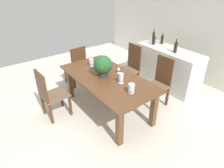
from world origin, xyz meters
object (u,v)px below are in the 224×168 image
at_px(chair_head_end, 77,65).
at_px(wine_glass, 119,69).
at_px(chair_far_right, 160,80).
at_px(wine_bottle_clear, 176,47).
at_px(wine_bottle_dark, 153,37).
at_px(crystal_vase_right, 131,88).
at_px(kitchen_counter, 167,67).
at_px(chair_near_left, 49,93).
at_px(flower_centerpiece, 103,65).
at_px(wine_bottle_tall, 162,40).
at_px(chair_far_left, 131,65).
at_px(crystal_vase_left, 121,77).
at_px(wine_bottle_green, 154,40).
at_px(dining_table, 107,83).
at_px(crystal_vase_center_near, 91,62).

xyz_separation_m(chair_head_end, wine_glass, (1.28, 0.27, 0.31)).
height_order(chair_far_right, wine_bottle_clear, wine_bottle_clear).
bearing_deg(chair_far_right, wine_bottle_dark, 137.20).
xyz_separation_m(crystal_vase_right, kitchen_counter, (-0.69, 1.76, -0.38)).
relative_size(chair_near_left, flower_centerpiece, 2.45).
bearing_deg(chair_near_left, wine_bottle_tall, -94.22).
distance_m(chair_far_left, wine_bottle_tall, 1.03).
height_order(crystal_vase_left, wine_bottle_green, wine_bottle_green).
bearing_deg(dining_table, wine_bottle_dark, 108.64).
bearing_deg(dining_table, kitchen_counter, 90.02).
bearing_deg(crystal_vase_center_near, wine_bottle_green, 85.13).
relative_size(chair_far_left, wine_bottle_tall, 4.08).
xyz_separation_m(crystal_vase_center_near, wine_bottle_tall, (0.23, 1.89, 0.19)).
distance_m(dining_table, chair_far_right, 1.10).
height_order(wine_bottle_dark, wine_bottle_green, wine_bottle_dark).
distance_m(chair_far_right, chair_far_left, 0.91).
height_order(flower_centerpiece, crystal_vase_left, flower_centerpiece).
relative_size(wine_bottle_dark, wine_bottle_tall, 1.25).
distance_m(crystal_vase_right, wine_bottle_tall, 2.20).
height_order(chair_near_left, wine_bottle_tall, wine_bottle_tall).
bearing_deg(crystal_vase_right, crystal_vase_left, 168.86).
xyz_separation_m(wine_glass, wine_bottle_clear, (0.21, 1.40, 0.20)).
height_order(dining_table, crystal_vase_center_near, crystal_vase_center_near).
bearing_deg(chair_near_left, wine_bottle_dark, -89.22).
relative_size(chair_far_right, flower_centerpiece, 2.58).
relative_size(chair_far_right, crystal_vase_left, 5.52).
bearing_deg(chair_near_left, chair_far_right, -117.10).
distance_m(chair_far_right, kitchen_counter, 0.89).
bearing_deg(wine_bottle_dark, chair_far_left, -78.59).
bearing_deg(chair_far_right, wine_glass, -125.79).
bearing_deg(crystal_vase_right, dining_table, 179.94).
bearing_deg(crystal_vase_center_near, kitchen_counter, 70.59).
xyz_separation_m(chair_far_left, wine_bottle_tall, (0.08, 0.92, 0.46)).
relative_size(chair_near_left, wine_glass, 7.29).
bearing_deg(dining_table, wine_glass, 91.11).
xyz_separation_m(crystal_vase_center_near, wine_glass, (0.60, 0.25, 0.01)).
height_order(chair_far_left, kitchen_counter, chair_far_left).
bearing_deg(wine_glass, wine_bottle_clear, 81.42).
bearing_deg(crystal_vase_center_near, wine_bottle_clear, 63.67).
distance_m(chair_head_end, crystal_vase_center_near, 0.74).
relative_size(wine_bottle_clear, wine_bottle_tall, 1.18).
relative_size(dining_table, chair_near_left, 2.06).
height_order(chair_near_left, wine_bottle_green, wine_bottle_green).
height_order(chair_far_left, crystal_vase_center_near, chair_far_left).
distance_m(dining_table, wine_bottle_clear, 1.74).
bearing_deg(chair_head_end, wine_bottle_green, 149.37).
height_order(chair_far_right, crystal_vase_center_near, chair_far_right).
height_order(chair_far_right, chair_near_left, chair_far_right).
distance_m(crystal_vase_left, wine_bottle_dark, 2.06).
bearing_deg(dining_table, flower_centerpiece, -162.21).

